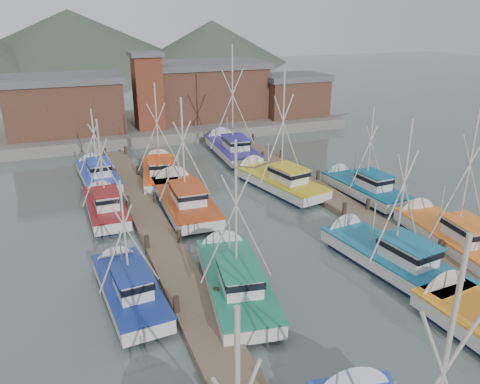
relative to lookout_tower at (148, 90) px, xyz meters
name	(u,v)px	position (x,y,z in m)	size (l,w,h in m)	color
ground	(304,267)	(2.00, -33.00, -5.55)	(260.00, 260.00, 0.00)	#495856
dock_left	(167,254)	(-5.00, -28.96, -5.34)	(2.30, 46.00, 1.50)	brown
dock_right	(364,219)	(9.00, -28.96, -5.34)	(2.30, 46.00, 1.50)	brown
quay	(160,125)	(2.00, 4.00, -4.95)	(44.00, 16.00, 1.20)	slate
shed_left	(64,104)	(-9.00, 2.00, -1.21)	(12.72, 8.48, 6.20)	brown
shed_center	(205,89)	(8.00, 4.00, -0.86)	(14.84, 9.54, 6.90)	brown
shed_right	(292,94)	(19.00, 1.00, -1.71)	(8.48, 6.36, 5.20)	brown
lookout_tower	(148,90)	(0.00, 0.00, 0.00)	(3.60, 3.60, 8.50)	brown
distant_hills	(45,67)	(-10.76, 89.59, -5.55)	(175.00, 140.00, 42.00)	#3D473B
boat_4	(233,278)	(-2.56, -33.59, -4.87)	(4.35, 9.67, 9.11)	black
boat_5	(384,255)	(6.37, -34.49, -4.87)	(4.15, 9.86, 9.56)	black
boat_6	(128,286)	(-7.86, -32.38, -4.87)	(3.00, 8.12, 7.19)	black
boat_7	(448,234)	(11.79, -33.81, -4.86)	(4.03, 9.57, 10.01)	black
boat_8	(183,198)	(-2.01, -21.57, -4.87)	(3.86, 10.54, 9.34)	black
boat_9	(276,180)	(6.24, -20.49, -4.86)	(4.85, 10.19, 10.70)	black
boat_10	(105,206)	(-7.63, -20.94, -4.87)	(3.18, 8.04, 7.73)	black
boat_11	(360,187)	(11.81, -24.51, -4.87)	(3.25, 8.71, 7.88)	black
boat_12	(160,171)	(-2.19, -14.55, -4.87)	(4.36, 9.30, 9.18)	black
boat_13	(230,148)	(6.29, -9.74, -4.86)	(4.74, 10.47, 11.93)	black
boat_14	(97,174)	(-7.41, -13.34, -4.87)	(3.16, 8.75, 7.17)	black
gull_near	(254,167)	(-2.03, -34.88, 1.56)	(1.54, 0.60, 0.24)	gray
gull_far	(335,116)	(4.13, -31.82, 2.83)	(1.55, 0.66, 0.24)	gray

